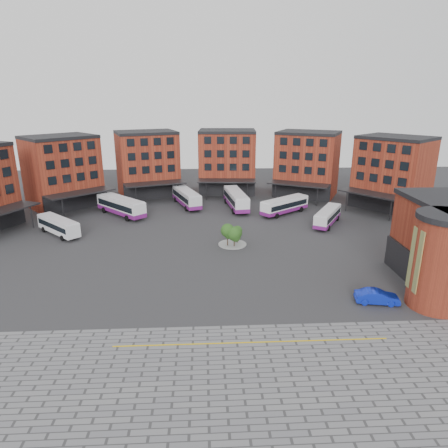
{
  "coord_description": "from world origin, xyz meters",
  "views": [
    {
      "loc": [
        -2.23,
        -46.2,
        22.25
      ],
      "look_at": [
        0.59,
        10.17,
        4.0
      ],
      "focal_mm": 32.0,
      "sensor_mm": 36.0,
      "label": 1
    }
  ],
  "objects_px": {
    "tree_island": "(232,234)",
    "bus_d": "(236,199)",
    "bus_c": "(187,197)",
    "blue_car": "(377,297)",
    "bus_b": "(121,206)",
    "bus_f": "(328,216)",
    "bus_e": "(285,205)",
    "bus_a": "(58,225)"
  },
  "relations": [
    {
      "from": "tree_island",
      "to": "bus_e",
      "type": "bearing_deg",
      "value": 56.22
    },
    {
      "from": "tree_island",
      "to": "bus_a",
      "type": "height_order",
      "value": "tree_island"
    },
    {
      "from": "bus_f",
      "to": "tree_island",
      "type": "bearing_deg",
      "value": -119.77
    },
    {
      "from": "bus_d",
      "to": "blue_car",
      "type": "distance_m",
      "value": 42.22
    },
    {
      "from": "tree_island",
      "to": "bus_b",
      "type": "xyz_separation_m",
      "value": [
        -20.37,
        17.58,
        -0.11
      ]
    },
    {
      "from": "bus_e",
      "to": "blue_car",
      "type": "relative_size",
      "value": 2.18
    },
    {
      "from": "bus_a",
      "to": "bus_f",
      "type": "xyz_separation_m",
      "value": [
        46.41,
        3.13,
        -0.14
      ]
    },
    {
      "from": "tree_island",
      "to": "bus_d",
      "type": "bearing_deg",
      "value": 84.08
    },
    {
      "from": "bus_f",
      "to": "blue_car",
      "type": "height_order",
      "value": "bus_f"
    },
    {
      "from": "tree_island",
      "to": "bus_e",
      "type": "xyz_separation_m",
      "value": [
        11.47,
        17.15,
        -0.32
      ]
    },
    {
      "from": "bus_f",
      "to": "bus_b",
      "type": "bearing_deg",
      "value": -160.17
    },
    {
      "from": "tree_island",
      "to": "bus_e",
      "type": "relative_size",
      "value": 0.42
    },
    {
      "from": "bus_c",
      "to": "blue_car",
      "type": "height_order",
      "value": "bus_c"
    },
    {
      "from": "bus_f",
      "to": "bus_a",
      "type": "bearing_deg",
      "value": -144.89
    },
    {
      "from": "blue_car",
      "to": "bus_d",
      "type": "bearing_deg",
      "value": 27.07
    },
    {
      "from": "bus_b",
      "to": "bus_f",
      "type": "bearing_deg",
      "value": -55.51
    },
    {
      "from": "bus_d",
      "to": "tree_island",
      "type": "bearing_deg",
      "value": -103.43
    },
    {
      "from": "tree_island",
      "to": "bus_f",
      "type": "bearing_deg",
      "value": 28.98
    },
    {
      "from": "bus_a",
      "to": "bus_e",
      "type": "relative_size",
      "value": 0.85
    },
    {
      "from": "tree_island",
      "to": "bus_d",
      "type": "xyz_separation_m",
      "value": [
        2.24,
        21.65,
        -0.11
      ]
    },
    {
      "from": "tree_island",
      "to": "bus_a",
      "type": "distance_m",
      "value": 29.38
    },
    {
      "from": "bus_a",
      "to": "bus_f",
      "type": "relative_size",
      "value": 0.89
    },
    {
      "from": "bus_b",
      "to": "bus_e",
      "type": "bearing_deg",
      "value": -44.87
    },
    {
      "from": "bus_c",
      "to": "bus_e",
      "type": "height_order",
      "value": "bus_c"
    },
    {
      "from": "tree_island",
      "to": "bus_f",
      "type": "height_order",
      "value": "tree_island"
    },
    {
      "from": "bus_e",
      "to": "bus_d",
      "type": "bearing_deg",
      "value": -153.06
    },
    {
      "from": "bus_e",
      "to": "bus_b",
      "type": "bearing_deg",
      "value": -127.87
    },
    {
      "from": "bus_f",
      "to": "bus_e",
      "type": "bearing_deg",
      "value": 162.32
    },
    {
      "from": "bus_f",
      "to": "blue_car",
      "type": "distance_m",
      "value": 28.64
    },
    {
      "from": "bus_d",
      "to": "bus_e",
      "type": "relative_size",
      "value": 1.23
    },
    {
      "from": "bus_b",
      "to": "blue_car",
      "type": "relative_size",
      "value": 2.3
    },
    {
      "from": "tree_island",
      "to": "bus_e",
      "type": "height_order",
      "value": "tree_island"
    },
    {
      "from": "bus_c",
      "to": "bus_b",
      "type": "bearing_deg",
      "value": -172.26
    },
    {
      "from": "bus_a",
      "to": "bus_d",
      "type": "bearing_deg",
      "value": -19.74
    },
    {
      "from": "tree_island",
      "to": "bus_d",
      "type": "distance_m",
      "value": 21.76
    },
    {
      "from": "bus_c",
      "to": "bus_f",
      "type": "relative_size",
      "value": 1.23
    },
    {
      "from": "bus_d",
      "to": "bus_e",
      "type": "distance_m",
      "value": 10.27
    },
    {
      "from": "blue_car",
      "to": "tree_island",
      "type": "bearing_deg",
      "value": 48.3
    },
    {
      "from": "tree_island",
      "to": "blue_car",
      "type": "height_order",
      "value": "tree_island"
    },
    {
      "from": "bus_d",
      "to": "blue_car",
      "type": "bearing_deg",
      "value": -80.05
    },
    {
      "from": "bus_f",
      "to": "bus_d",
      "type": "bearing_deg",
      "value": 174.15
    },
    {
      "from": "bus_d",
      "to": "bus_e",
      "type": "bearing_deg",
      "value": -33.47
    }
  ]
}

